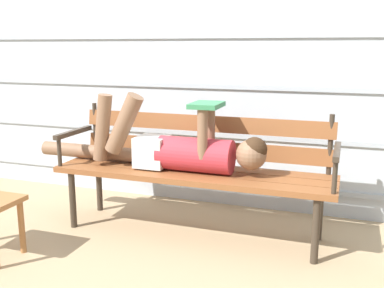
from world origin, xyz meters
The scene contains 4 objects.
ground_plane centered at (0.00, 0.00, 0.00)m, with size 12.00×12.00×0.00m, color tan.
house_siding centered at (0.00, 0.79, 1.11)m, with size 4.94×0.08×2.22m.
park_bench centered at (0.00, 0.21, 0.47)m, with size 1.82×0.46×0.81m.
reclining_person centered at (-0.13, 0.14, 0.57)m, with size 1.66×0.25×0.51m.
Camera 1 is at (0.92, -2.49, 1.22)m, focal length 41.85 mm.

